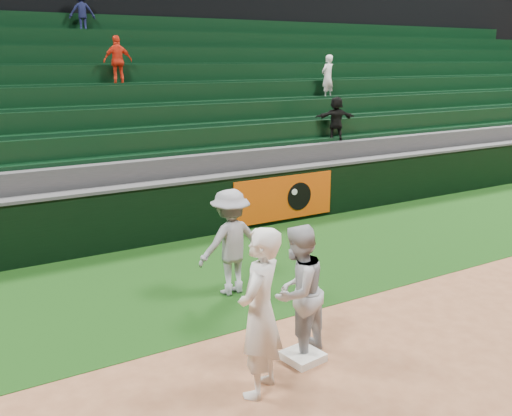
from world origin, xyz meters
The scene contains 8 objects.
ground centered at (0.00, 0.00, 0.00)m, with size 70.00×70.00×0.00m, color brown.
foul_grass centered at (0.00, 3.00, 0.00)m, with size 36.00×4.20×0.01m, color black.
first_base centered at (-0.17, -0.19, 0.05)m, with size 0.44×0.44×0.10m, color white.
first_baseman centered at (-1.00, -0.51, 0.97)m, with size 0.71×0.47×1.95m, color silver.
baserunner centered at (-0.16, -0.03, 0.86)m, with size 0.83×0.65×1.72m, color #AAADB5.
base_coach centered at (0.06, 2.13, 0.86)m, with size 1.10×0.63×1.70m, color gray.
field_wall centered at (0.03, 5.20, 0.63)m, with size 36.00×0.45×1.25m.
stadium_seating centered at (-0.01, 8.97, 1.70)m, with size 36.00×5.95×5.42m.
Camera 1 is at (-3.98, -5.40, 3.67)m, focal length 40.00 mm.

